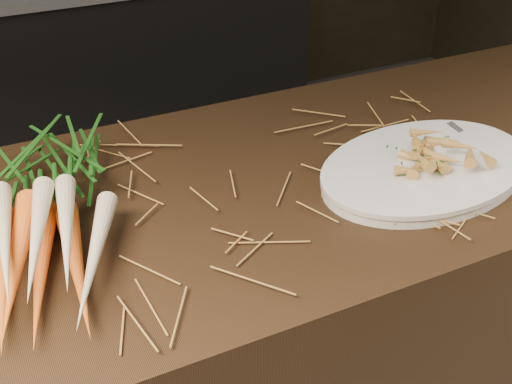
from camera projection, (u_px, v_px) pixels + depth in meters
main_counter at (186, 383)px, 1.35m from camera, size 2.40×0.70×0.90m
back_counter at (102, 69)px, 2.90m from camera, size 1.82×0.62×0.84m
straw_bedding at (170, 202)px, 1.10m from camera, size 1.40×0.60×0.02m
root_veg_bunch at (42, 193)px, 1.05m from camera, size 0.27×0.60×0.11m
serving_platter at (425, 170)px, 1.19m from camera, size 0.48×0.35×0.02m
roasted_veg_heap at (427, 153)px, 1.17m from camera, size 0.23×0.19×0.05m
serving_fork at (489, 145)px, 1.24m from camera, size 0.03×0.17×0.00m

